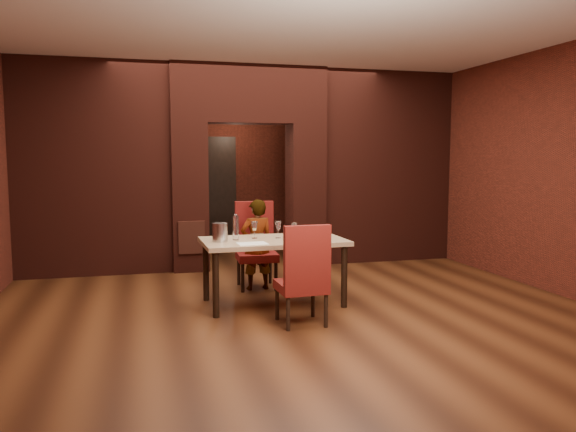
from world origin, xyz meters
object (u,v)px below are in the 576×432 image
wine_glass_a (254,230)px  wine_glass_b (278,230)px  wine_bucket (220,232)px  chair_far (257,245)px  chair_near (301,274)px  person_seated (257,245)px  potted_plant (312,268)px  water_bottle (236,227)px  wine_glass_c (294,231)px  dining_table (273,272)px

wine_glass_a → wine_glass_b: same height
wine_glass_a → wine_bucket: size_ratio=0.95×
chair_far → wine_glass_b: chair_far is taller
chair_near → wine_bucket: (-0.74, 0.84, 0.36)m
chair_near → person_seated: (-0.14, 1.66, 0.07)m
wine_glass_a → potted_plant: wine_glass_a is taller
chair_near → chair_far: bearing=-87.9°
person_seated → water_bottle: (-0.41, -0.74, 0.34)m
wine_glass_c → wine_glass_b: bearing=158.1°
dining_table → water_bottle: bearing=171.2°
chair_far → wine_glass_c: chair_far is taller
potted_plant → water_bottle: bearing=-140.9°
chair_far → wine_glass_b: bearing=-80.0°
dining_table → water_bottle: size_ratio=5.48×
wine_glass_a → wine_glass_b: bearing=-11.3°
dining_table → potted_plant: size_ratio=4.42×
wine_glass_b → potted_plant: (0.75, 1.03, -0.70)m
dining_table → wine_glass_a: 0.55m
wine_glass_c → potted_plant: (0.57, 1.10, -0.69)m
wine_glass_a → water_bottle: size_ratio=0.67×
wine_glass_a → water_bottle: bearing=-165.0°
wine_bucket → person_seated: bearing=53.5°
person_seated → wine_glass_b: bearing=94.4°
dining_table → wine_bucket: bearing=-179.1°
person_seated → wine_glass_b: 0.79m
chair_far → wine_glass_a: (-0.18, -0.76, 0.31)m
dining_table → chair_near: 0.88m
person_seated → potted_plant: 1.00m
chair_far → water_bottle: 0.99m
person_seated → water_bottle: size_ratio=3.94×
chair_near → potted_plant: chair_near is taller
chair_near → person_seated: bearing=-87.1°
wine_glass_c → water_bottle: bearing=174.7°
dining_table → chair_far: size_ratio=1.45×
wine_glass_a → wine_bucket: bearing=-161.5°
potted_plant → chair_near: bearing=-110.4°
dining_table → water_bottle: (-0.44, 0.06, 0.55)m
dining_table → person_seated: (-0.04, 0.80, 0.21)m
wine_bucket → potted_plant: (1.47, 1.12, -0.71)m
chair_near → potted_plant: size_ratio=2.83×
chair_far → person_seated: bearing=-98.4°
wine_glass_c → chair_far: bearing=107.4°
chair_near → wine_glass_c: chair_near is taller
chair_near → wine_glass_a: (-0.30, 0.99, 0.35)m
dining_table → chair_near: bearing=-85.0°
chair_far → wine_bucket: 1.14m
wine_glass_c → dining_table: bearing=178.5°
water_bottle → potted_plant: size_ratio=0.81×
wine_glass_a → wine_glass_b: 0.29m
chair_far → wine_glass_c: size_ratio=6.18×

